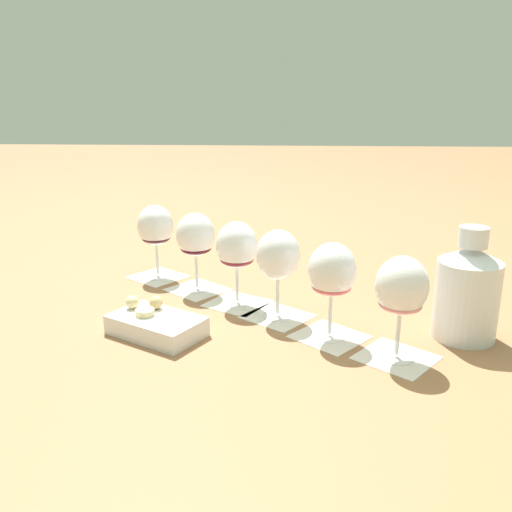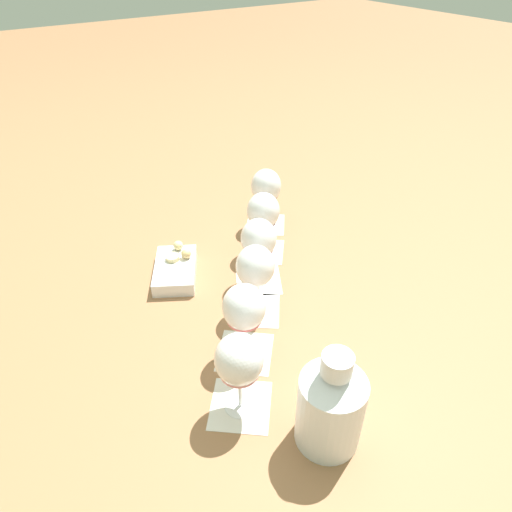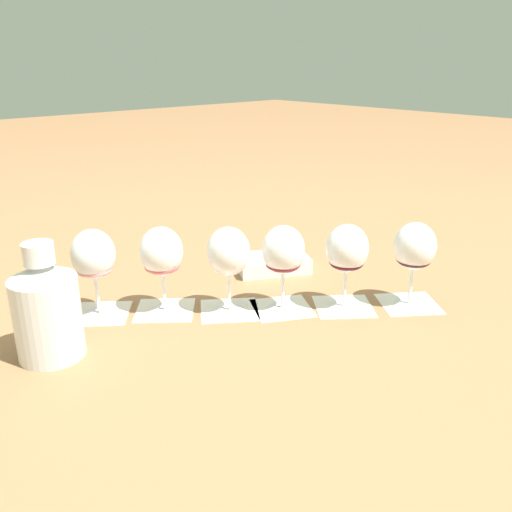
{
  "view_description": "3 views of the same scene",
  "coord_description": "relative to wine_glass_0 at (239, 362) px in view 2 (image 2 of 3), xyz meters",
  "views": [
    {
      "loc": [
        -1.03,
        -0.06,
        0.42
      ],
      "look_at": [
        -0.0,
        0.0,
        0.12
      ],
      "focal_mm": 38.0,
      "sensor_mm": 36.0,
      "label": 1
    },
    {
      "loc": [
        -0.46,
        -0.7,
        0.73
      ],
      "look_at": [
        -0.0,
        0.0,
        0.12
      ],
      "focal_mm": 32.0,
      "sensor_mm": 36.0,
      "label": 2
    },
    {
      "loc": [
        0.74,
        -0.68,
        0.49
      ],
      "look_at": [
        -0.0,
        0.0,
        0.12
      ],
      "focal_mm": 38.0,
      "sensor_mm": 36.0,
      "label": 3
    }
  ],
  "objects": [
    {
      "name": "wine_glass_1",
      "position": [
        0.08,
        0.11,
        -0.0
      ],
      "size": [
        0.09,
        0.09,
        0.18
      ],
      "color": "white",
      "rests_on": "tasting_card_1"
    },
    {
      "name": "tasting_card_4",
      "position": [
        0.31,
        0.39,
        -0.12
      ],
      "size": [
        0.16,
        0.16,
        0.0
      ],
      "color": "silver",
      "rests_on": "ground_plane"
    },
    {
      "name": "snack_dish",
      "position": [
        0.07,
        0.42,
        -0.1
      ],
      "size": [
        0.17,
        0.2,
        0.06
      ],
      "color": "silver",
      "rests_on": "ground_plane"
    },
    {
      "name": "wine_glass_5",
      "position": [
        0.4,
        0.5,
        -0.0
      ],
      "size": [
        0.09,
        0.09,
        0.18
      ],
      "color": "white",
      "rests_on": "tasting_card_5"
    },
    {
      "name": "tasting_card_2",
      "position": [
        0.17,
        0.2,
        -0.12
      ],
      "size": [
        0.16,
        0.16,
        0.0
      ],
      "color": "silver",
      "rests_on": "ground_plane"
    },
    {
      "name": "ground_plane",
      "position": [
        0.2,
        0.25,
        -0.12
      ],
      "size": [
        8.0,
        8.0,
        0.0
      ],
      "primitive_type": "plane",
      "color": "#936642"
    },
    {
      "name": "wine_glass_2",
      "position": [
        0.17,
        0.2,
        -0.0
      ],
      "size": [
        0.09,
        0.09,
        0.18
      ],
      "color": "white",
      "rests_on": "tasting_card_2"
    },
    {
      "name": "wine_glass_4",
      "position": [
        0.31,
        0.39,
        -0.0
      ],
      "size": [
        0.09,
        0.09,
        0.18
      ],
      "color": "white",
      "rests_on": "tasting_card_4"
    },
    {
      "name": "tasting_card_0",
      "position": [
        0.0,
        0.0,
        -0.12
      ],
      "size": [
        0.16,
        0.16,
        0.0
      ],
      "color": "silver",
      "rests_on": "ground_plane"
    },
    {
      "name": "tasting_card_3",
      "position": [
        0.23,
        0.29,
        -0.12
      ],
      "size": [
        0.15,
        0.16,
        0.0
      ],
      "color": "silver",
      "rests_on": "ground_plane"
    },
    {
      "name": "wine_glass_3",
      "position": [
        0.23,
        0.29,
        -0.0
      ],
      "size": [
        0.09,
        0.09,
        0.18
      ],
      "color": "white",
      "rests_on": "tasting_card_3"
    },
    {
      "name": "wine_glass_0",
      "position": [
        0.0,
        0.0,
        0.0
      ],
      "size": [
        0.09,
        0.09,
        0.18
      ],
      "color": "white",
      "rests_on": "tasting_card_0"
    },
    {
      "name": "tasting_card_5",
      "position": [
        0.4,
        0.5,
        -0.12
      ],
      "size": [
        0.16,
        0.16,
        0.0
      ],
      "color": "silver",
      "rests_on": "ground_plane"
    },
    {
      "name": "tasting_card_1",
      "position": [
        0.08,
        0.11,
        -0.12
      ],
      "size": [
        0.16,
        0.16,
        0.0
      ],
      "color": "silver",
      "rests_on": "ground_plane"
    },
    {
      "name": "ceramic_vase",
      "position": [
        0.09,
        -0.14,
        -0.03
      ],
      "size": [
        0.11,
        0.11,
        0.21
      ],
      "color": "silver",
      "rests_on": "ground_plane"
    }
  ]
}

